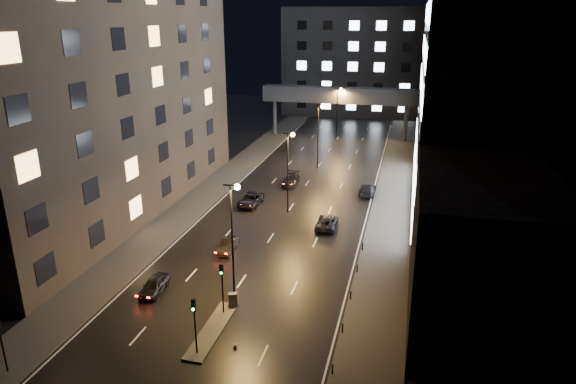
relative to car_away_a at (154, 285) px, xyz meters
The scene contains 25 objects.
ground 34.37m from the car_away_a, 78.47° to the left, with size 160.00×160.00×0.00m, color black.
sidewalk_left 29.23m from the car_away_a, 101.11° to the left, with size 5.00×110.00×0.15m, color #383533.
sidewalk_right 34.61m from the car_away_a, 55.96° to the left, with size 5.00×110.00×0.15m, color #383533.
building_left 30.49m from the car_away_a, 131.49° to the left, with size 15.00×48.00×40.00m, color #2D2319.
building_right_low 27.52m from the car_away_a, ahead, with size 10.00×18.00×12.00m, color black.
building_right_glass 48.70m from the car_away_a, 42.95° to the left, with size 20.00×36.00×45.00m, color black.
building_far 92.69m from the car_away_a, 85.71° to the left, with size 34.00×14.00×25.00m, color #333335.
skybridge 64.50m from the car_away_a, 83.84° to the left, with size 30.00×3.00×10.00m.
median_island 8.40m from the car_away_a, 31.11° to the right, with size 1.60×8.00×0.15m, color #383533.
traffic_signal_near 7.78m from the car_away_a, 14.35° to the right, with size 0.28×0.34×4.40m.
traffic_signal_far 10.54m from the car_away_a, 45.65° to the right, with size 0.28×0.34×4.40m.
traffic_signal_corner 13.37m from the car_away_a, 110.57° to the right, with size 0.28×0.34×4.40m.
bollard_row 17.07m from the car_away_a, ahead, with size 0.12×25.12×0.90m.
streetlight_near 9.28m from the car_away_a, 13.38° to the left, with size 1.45×0.50×10.15m.
streetlight_mid_a 23.51m from the car_away_a, 72.02° to the left, with size 1.45×0.50×10.15m.
streetlight_mid_b 42.66m from the car_away_a, 80.42° to the left, with size 1.45×0.50×10.15m.
streetlight_far 62.34m from the car_away_a, 83.50° to the left, with size 1.45×0.50×10.15m.
car_away_a is the anchor object (origin of this frame).
car_away_b 10.08m from the car_away_a, 69.97° to the left, with size 1.35×3.87×1.28m, color black.
car_away_c 23.07m from the car_away_a, 86.02° to the left, with size 2.39×5.18×1.44m, color black.
car_away_d 32.81m from the car_away_a, 81.73° to the left, with size 2.03×4.99×1.45m, color black.
car_toward_a 21.90m from the car_away_a, 55.53° to the left, with size 2.22×4.80×1.34m, color black.
car_toward_b 34.67m from the car_away_a, 62.75° to the left, with size 2.04×5.03×1.46m, color black.
utility_cabinet 7.60m from the car_away_a, ahead, with size 0.73×0.47×1.13m, color #4B4B4D.
cone_a 11.39m from the car_away_a, 32.06° to the right, with size 0.32×0.32×0.50m, color orange.
Camera 1 is at (14.12, -29.82, 23.31)m, focal length 32.00 mm.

